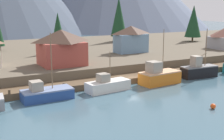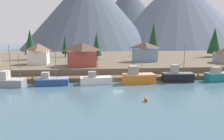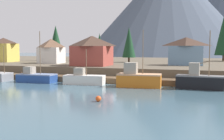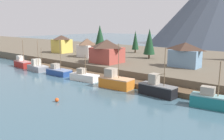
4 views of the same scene
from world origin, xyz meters
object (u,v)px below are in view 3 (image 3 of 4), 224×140
(fishing_boat_blue, at_px, (36,77))
(fishing_boat_orange, at_px, (138,79))
(fishing_boat_white, at_px, (84,79))
(house_white, at_px, (51,51))
(house_red, at_px, (92,50))
(house_yellow, at_px, (4,50))
(channel_buoy, at_px, (98,99))
(house_blue, at_px, (186,51))
(conifer_back_left, at_px, (56,40))
(conifer_near_left, at_px, (129,42))
(conifer_near_right, at_px, (224,34))
(fishing_boat_black, at_px, (199,81))
(conifer_mid_right, at_px, (100,45))

(fishing_boat_blue, xyz_separation_m, fishing_boat_orange, (19.60, -0.30, 0.43))
(fishing_boat_white, xyz_separation_m, house_white, (-16.24, 16.89, 4.65))
(fishing_boat_white, bearing_deg, house_red, 99.03)
(house_yellow, height_order, house_red, house_yellow)
(channel_buoy, bearing_deg, house_yellow, 140.62)
(fishing_boat_blue, xyz_separation_m, house_blue, (26.04, 19.22, 4.73))
(conifer_back_left, bearing_deg, house_yellow, -138.27)
(fishing_boat_white, distance_m, conifer_near_left, 27.80)
(house_yellow, relative_size, house_white, 1.08)
(conifer_near_right, bearing_deg, conifer_near_left, -149.76)
(fishing_boat_black, xyz_separation_m, conifer_back_left, (-40.87, 28.25, 7.22))
(fishing_boat_white, bearing_deg, fishing_boat_orange, -7.60)
(fishing_boat_black, relative_size, conifer_back_left, 0.88)
(fishing_boat_white, distance_m, conifer_mid_right, 38.30)
(fishing_boat_black, height_order, house_white, fishing_boat_black)
(fishing_boat_white, bearing_deg, fishing_boat_blue, 173.32)
(fishing_boat_blue, relative_size, conifer_back_left, 0.92)
(house_yellow, bearing_deg, fishing_boat_orange, -24.57)
(conifer_near_right, distance_m, conifer_mid_right, 36.36)
(conifer_back_left, height_order, channel_buoy, conifer_back_left)
(fishing_boat_orange, height_order, conifer_near_left, conifer_near_left)
(house_red, height_order, conifer_near_left, conifer_near_left)
(fishing_boat_orange, relative_size, conifer_mid_right, 1.13)
(house_yellow, xyz_separation_m, conifer_mid_right, (21.55, 17.29, 1.42))
(fishing_boat_orange, bearing_deg, house_blue, 67.10)
(house_yellow, relative_size, house_red, 0.82)
(fishing_boat_orange, distance_m, house_red, 18.41)
(house_yellow, xyz_separation_m, house_red, (28.90, -7.03, -0.01))
(house_white, distance_m, conifer_mid_right, 20.23)
(fishing_boat_blue, distance_m, house_red, 14.39)
(house_blue, xyz_separation_m, house_yellow, (-48.42, -0.33, 0.15))
(house_yellow, bearing_deg, fishing_boat_white, -30.53)
(house_yellow, distance_m, house_white, 16.06)
(fishing_boat_orange, bearing_deg, channel_buoy, -101.87)
(conifer_near_left, relative_size, conifer_back_left, 0.90)
(house_blue, xyz_separation_m, conifer_back_left, (-37.68, 9.25, 2.88))
(fishing_boat_orange, distance_m, channel_buoy, 13.98)
(fishing_boat_black, xyz_separation_m, house_yellow, (-51.61, 18.68, 4.49))
(conifer_near_left, xyz_separation_m, conifer_back_left, (-22.59, 1.62, 0.78))
(conifer_near_right, bearing_deg, house_blue, -112.68)
(house_red, bearing_deg, house_white, 159.11)
(house_yellow, height_order, house_white, house_yellow)
(fishing_boat_black, height_order, conifer_back_left, conifer_back_left)
(fishing_boat_blue, xyz_separation_m, house_yellow, (-22.38, 18.89, 4.88))
(house_white, xyz_separation_m, conifer_near_right, (41.57, 24.11, 4.49))
(fishing_boat_white, xyz_separation_m, conifer_near_left, (1.17, 26.92, 6.82))
(house_blue, height_order, conifer_near_left, conifer_near_left)
(conifer_mid_right, bearing_deg, conifer_near_left, -38.38)
(fishing_boat_black, xyz_separation_m, conifer_mid_right, (-30.06, 35.97, 5.91))
(house_blue, xyz_separation_m, channel_buoy, (-8.18, -33.36, -5.33))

